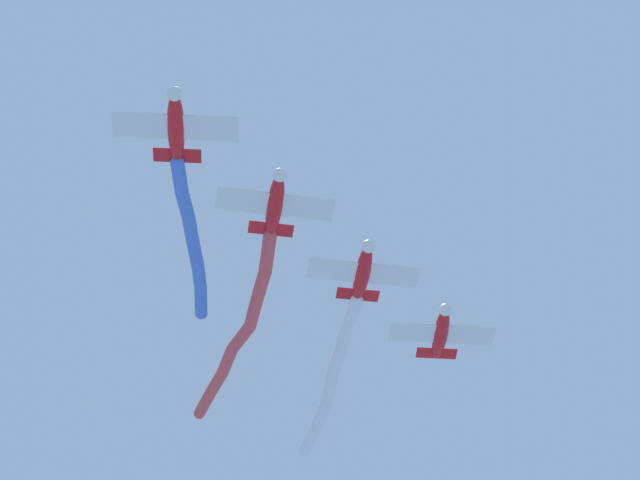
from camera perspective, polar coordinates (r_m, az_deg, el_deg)
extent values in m
ellipsoid|color=red|center=(71.20, -7.22, 5.59)|extent=(5.21, 3.52, 1.09)
sphere|color=white|center=(69.71, -7.29, 7.26)|extent=(1.26, 1.26, 0.93)
ellipsoid|color=black|center=(71.13, -7.20, 6.22)|extent=(1.52, 1.28, 0.58)
cube|color=white|center=(70.98, -7.23, 5.63)|extent=(5.32, 7.69, 0.15)
cube|color=red|center=(72.64, -7.15, 4.22)|extent=(2.35, 3.15, 0.12)
cube|color=white|center=(73.02, -7.11, 4.56)|extent=(1.14, 0.71, 1.51)
cylinder|color=#4C75DB|center=(73.66, -7.03, 3.11)|extent=(2.83, 1.91, 1.07)
cylinder|color=#4C75DB|center=(75.35, -6.75, 1.74)|extent=(2.57, 1.64, 1.15)
cylinder|color=#4C75DB|center=(76.96, -6.49, 0.57)|extent=(2.46, 1.71, 1.13)
cylinder|color=#4C75DB|center=(78.56, -6.25, -0.68)|extent=(2.70, 1.75, 0.98)
cylinder|color=#4C75DB|center=(80.35, -6.05, -1.88)|extent=(2.69, 1.87, 1.35)
cylinder|color=#4C75DB|center=(82.19, -5.98, -3.02)|extent=(2.69, 2.01, 0.98)
sphere|color=#4C75DB|center=(72.79, -7.15, 3.88)|extent=(0.91, 0.91, 0.91)
sphere|color=#4C75DB|center=(74.55, -6.92, 2.36)|extent=(0.91, 0.91, 0.91)
sphere|color=#4C75DB|center=(76.17, -6.59, 1.14)|extent=(0.91, 0.91, 0.91)
sphere|color=#4C75DB|center=(77.75, -6.39, 0.01)|extent=(0.91, 0.91, 0.91)
sphere|color=#4C75DB|center=(79.39, -6.12, -1.36)|extent=(0.91, 0.91, 0.91)
sphere|color=#4C75DB|center=(81.32, -5.99, -2.38)|extent=(0.91, 0.91, 0.91)
sphere|color=#4C75DB|center=(83.08, -5.96, -3.66)|extent=(0.91, 0.91, 0.91)
ellipsoid|color=red|center=(74.95, -2.27, 1.77)|extent=(5.03, 3.90, 1.09)
sphere|color=white|center=(73.32, -2.03, 3.26)|extent=(1.29, 1.29, 0.93)
ellipsoid|color=black|center=(74.83, -2.20, 2.35)|extent=(1.51, 1.35, 0.58)
cube|color=white|center=(74.72, -2.26, 1.80)|extent=(5.87, 7.45, 0.15)
cube|color=red|center=(76.49, -2.47, 0.55)|extent=(2.55, 3.08, 0.12)
cube|color=white|center=(76.85, -2.45, 0.89)|extent=(1.09, 0.80, 1.51)
cylinder|color=#DB4C4C|center=(77.82, -2.63, -0.67)|extent=(3.37, 2.63, 0.98)
cylinder|color=#DB4C4C|center=(80.41, -2.97, -2.32)|extent=(3.52, 2.93, 1.51)
cylinder|color=#DB4C4C|center=(83.19, -3.36, -3.71)|extent=(3.34, 2.71, 1.57)
cylinder|color=#DB4C4C|center=(85.86, -3.98, -4.90)|extent=(2.99, 3.25, 1.53)
cylinder|color=#DB4C4C|center=(88.49, -4.66, -6.05)|extent=(3.16, 2.88, 1.37)
cylinder|color=#DB4C4C|center=(91.12, -5.18, -7.10)|extent=(2.99, 2.91, 1.57)
cylinder|color=#DB4C4C|center=(93.72, -5.77, -8.10)|extent=(2.98, 3.00, 1.24)
sphere|color=#DB4C4C|center=(76.66, -2.51, 0.24)|extent=(0.93, 0.93, 0.93)
sphere|color=#DB4C4C|center=(79.01, -2.75, -1.56)|extent=(0.93, 0.93, 0.93)
sphere|color=#DB4C4C|center=(81.83, -3.19, -3.07)|extent=(0.93, 0.93, 0.93)
sphere|color=#DB4C4C|center=(84.55, -3.52, -4.33)|extent=(0.93, 0.93, 0.93)
sphere|color=#DB4C4C|center=(87.18, -4.42, -5.47)|extent=(0.93, 0.93, 0.93)
sphere|color=#DB4C4C|center=(89.81, -4.89, -6.63)|extent=(0.93, 0.93, 0.93)
sphere|color=#DB4C4C|center=(92.43, -5.47, -7.56)|extent=(0.93, 0.93, 0.93)
sphere|color=#DB4C4C|center=(95.01, -6.06, -8.61)|extent=(0.93, 0.93, 0.93)
ellipsoid|color=red|center=(79.49, 2.14, -1.67)|extent=(5.07, 3.83, 1.09)
sphere|color=white|center=(77.77, 2.43, -0.33)|extent=(1.29, 1.29, 0.93)
ellipsoid|color=black|center=(79.33, 2.21, -1.12)|extent=(1.52, 1.34, 0.58)
cube|color=white|center=(79.26, 2.16, -1.65)|extent=(5.77, 7.50, 0.15)
cube|color=red|center=(81.11, 1.89, -2.75)|extent=(2.51, 3.10, 0.12)
cube|color=white|center=(81.44, 1.89, -2.41)|extent=(1.10, 0.79, 1.51)
cylinder|color=white|center=(82.36, 1.62, -3.63)|extent=(2.90, 2.47, 1.31)
cylinder|color=white|center=(84.39, 1.19, -4.93)|extent=(2.96, 2.51, 1.20)
cylinder|color=white|center=(86.25, 0.79, -6.21)|extent=(2.66, 2.33, 1.13)
cylinder|color=white|center=(88.22, 0.46, -7.46)|extent=(3.12, 2.46, 1.16)
cylinder|color=white|center=(90.54, 0.04, -8.77)|extent=(3.12, 2.90, 0.97)
cylinder|color=white|center=(92.95, -0.52, -9.94)|extent=(2.90, 2.77, 1.02)
sphere|color=white|center=(81.30, 1.85, -3.04)|extent=(0.96, 0.96, 0.96)
sphere|color=white|center=(83.43, 1.40, -4.22)|extent=(0.96, 0.96, 0.96)
sphere|color=white|center=(85.37, 0.99, -5.62)|extent=(0.96, 0.96, 0.96)
sphere|color=white|center=(87.14, 0.60, -6.78)|extent=(0.96, 0.96, 0.96)
sphere|color=white|center=(89.31, 0.33, -8.12)|extent=(0.96, 0.96, 0.96)
sphere|color=white|center=(91.79, -0.24, -9.40)|extent=(0.96, 0.96, 0.96)
sphere|color=white|center=(94.12, -0.79, -10.47)|extent=(0.96, 0.96, 0.96)
ellipsoid|color=red|center=(84.70, 6.05, -4.69)|extent=(5.19, 3.58, 1.09)
sphere|color=white|center=(82.89, 6.29, -3.49)|extent=(1.27, 1.27, 0.93)
ellipsoid|color=black|center=(84.50, 6.09, -4.18)|extent=(1.52, 1.29, 0.58)
cube|color=white|center=(84.47, 6.08, -4.68)|extent=(5.40, 7.66, 0.15)
cube|color=red|center=(86.40, 5.85, -5.66)|extent=(2.38, 3.14, 0.12)
cube|color=white|center=(86.70, 5.83, -5.33)|extent=(1.13, 0.72, 1.51)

